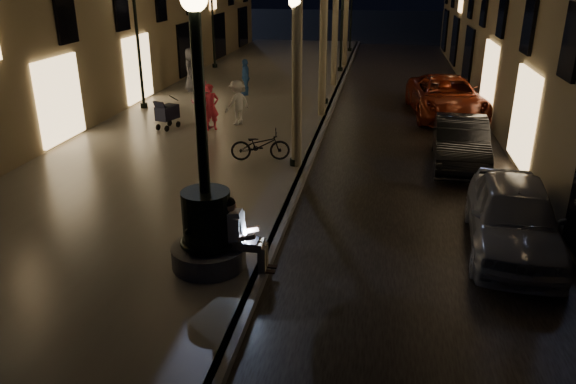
% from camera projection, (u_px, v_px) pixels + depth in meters
% --- Properties ---
extents(ground, '(120.00, 120.00, 0.00)m').
position_uv_depth(ground, '(329.00, 114.00, 22.49)').
color(ground, black).
rests_on(ground, ground).
extents(cobble_lane, '(6.00, 45.00, 0.02)m').
position_uv_depth(cobble_lane, '(405.00, 117.00, 22.02)').
color(cobble_lane, black).
rests_on(cobble_lane, ground).
extents(promenade, '(8.00, 45.00, 0.20)m').
position_uv_depth(promenade, '(232.00, 108.00, 23.07)').
color(promenade, '#68645C').
rests_on(promenade, ground).
extents(curb_strip, '(0.25, 45.00, 0.20)m').
position_uv_depth(curb_strip, '(329.00, 112.00, 22.45)').
color(curb_strip, '#59595B').
rests_on(curb_strip, ground).
extents(fountain_lamppost, '(1.40, 1.40, 5.21)m').
position_uv_depth(fountain_lamppost, '(207.00, 216.00, 10.29)').
color(fountain_lamppost, '#59595B').
rests_on(fountain_lamppost, promenade).
extents(seated_man_laptop, '(1.05, 0.35, 1.42)m').
position_uv_depth(seated_man_laptop, '(240.00, 232.00, 10.30)').
color(seated_man_laptop, gray).
rests_on(seated_man_laptop, promenade).
extents(lamp_curb_a, '(0.36, 0.36, 4.81)m').
position_uv_depth(lamp_curb_a, '(295.00, 57.00, 14.92)').
color(lamp_curb_a, black).
rests_on(lamp_curb_a, promenade).
extents(lamp_curb_b, '(0.36, 0.36, 4.81)m').
position_uv_depth(lamp_curb_b, '(326.00, 28.00, 22.25)').
color(lamp_curb_b, black).
rests_on(lamp_curb_b, promenade).
extents(lamp_curb_c, '(0.36, 0.36, 4.81)m').
position_uv_depth(lamp_curb_c, '(342.00, 13.00, 29.57)').
color(lamp_curb_c, black).
rests_on(lamp_curb_c, promenade).
extents(lamp_curb_d, '(0.36, 0.36, 4.81)m').
position_uv_depth(lamp_curb_d, '(351.00, 4.00, 36.89)').
color(lamp_curb_d, black).
rests_on(lamp_curb_d, promenade).
extents(lamp_left_b, '(0.36, 0.36, 4.81)m').
position_uv_depth(lamp_left_b, '(137.00, 30.00, 21.51)').
color(lamp_left_b, black).
rests_on(lamp_left_b, promenade).
extents(lamp_left_c, '(0.36, 0.36, 4.81)m').
position_uv_depth(lamp_left_c, '(212.00, 11.00, 30.67)').
color(lamp_left_c, black).
rests_on(lamp_left_c, promenade).
extents(stroller, '(0.69, 1.13, 1.15)m').
position_uv_depth(stroller, '(167.00, 113.00, 19.46)').
color(stroller, black).
rests_on(stroller, promenade).
extents(car_front, '(2.11, 4.47, 1.48)m').
position_uv_depth(car_front, '(514.00, 216.00, 11.43)').
color(car_front, '#9D9DA4').
rests_on(car_front, ground).
extents(car_second, '(1.69, 4.28, 1.39)m').
position_uv_depth(car_second, '(460.00, 142.00, 16.43)').
color(car_second, black).
rests_on(car_second, ground).
extents(car_third, '(3.04, 5.74, 1.54)m').
position_uv_depth(car_third, '(446.00, 97.00, 21.82)').
color(car_third, maroon).
rests_on(car_third, ground).
extents(pedestrian_red, '(0.69, 0.65, 1.59)m').
position_uv_depth(pedestrian_red, '(211.00, 107.00, 19.27)').
color(pedestrian_red, red).
rests_on(pedestrian_red, promenade).
extents(pedestrian_pink, '(0.88, 0.72, 1.69)m').
position_uv_depth(pedestrian_pink, '(202.00, 104.00, 19.51)').
color(pedestrian_pink, '#C16685').
rests_on(pedestrian_pink, promenade).
extents(pedestrian_white, '(1.08, 1.17, 1.59)m').
position_uv_depth(pedestrian_white, '(237.00, 103.00, 19.95)').
color(pedestrian_white, white).
rests_on(pedestrian_white, promenade).
extents(pedestrian_blue, '(0.75, 1.00, 1.57)m').
position_uv_depth(pedestrian_blue, '(245.00, 77.00, 24.64)').
color(pedestrian_blue, '#285394').
rests_on(pedestrian_blue, promenade).
extents(pedestrian_dark, '(0.67, 0.98, 1.93)m').
position_uv_depth(pedestrian_dark, '(191.00, 70.00, 25.39)').
color(pedestrian_dark, '#37383D').
rests_on(pedestrian_dark, promenade).
extents(bicycle, '(1.81, 0.95, 0.90)m').
position_uv_depth(bicycle, '(260.00, 145.00, 16.32)').
color(bicycle, black).
rests_on(bicycle, promenade).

